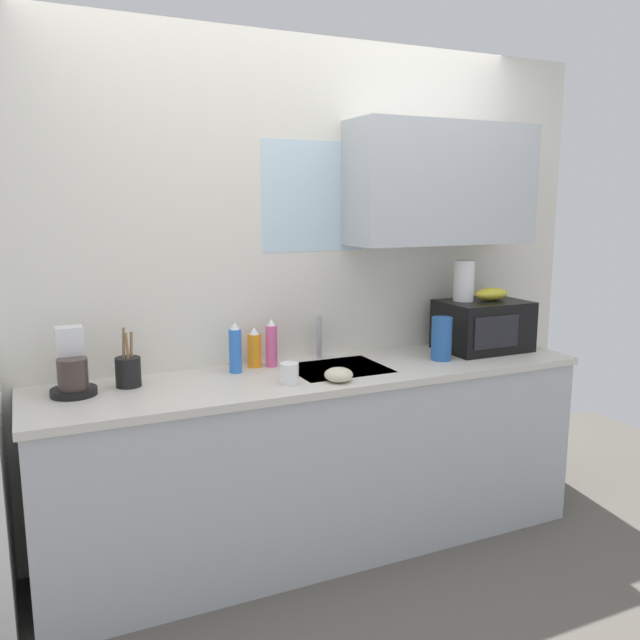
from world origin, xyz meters
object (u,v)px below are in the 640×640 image
at_px(banana_bunch, 491,294).
at_px(mug_white, 289,374).
at_px(dish_soap_bottle_pink, 271,344).
at_px(paper_towel_roll, 464,281).
at_px(coffee_maker, 72,369).
at_px(utensil_crock, 128,371).
at_px(microwave, 483,326).
at_px(dish_soap_bottle_blue, 235,349).
at_px(dish_soap_bottle_orange, 254,348).
at_px(small_bowl, 340,375).
at_px(cereal_canister, 442,339).

relative_size(banana_bunch, mug_white, 2.11).
bearing_deg(dish_soap_bottle_pink, mug_white, -96.94).
bearing_deg(mug_white, paper_towel_roll, 12.14).
bearing_deg(coffee_maker, utensil_crock, 2.86).
relative_size(coffee_maker, utensil_crock, 1.06).
bearing_deg(microwave, dish_soap_bottle_blue, 175.74).
xyz_separation_m(coffee_maker, mug_white, (0.89, -0.25, -0.06)).
bearing_deg(dish_soap_bottle_blue, coffee_maker, -176.67).
bearing_deg(banana_bunch, dish_soap_bottle_pink, 173.55).
relative_size(dish_soap_bottle_pink, dish_soap_bottle_orange, 1.20).
bearing_deg(small_bowl, paper_towel_roll, 18.51).
xyz_separation_m(banana_bunch, dish_soap_bottle_pink, (-1.23, 0.14, -0.19)).
height_order(dish_soap_bottle_pink, utensil_crock, utensil_crock).
relative_size(cereal_canister, small_bowl, 1.71).
bearing_deg(dish_soap_bottle_orange, utensil_crock, -171.21).
relative_size(dish_soap_bottle_pink, dish_soap_bottle_blue, 0.98).
xyz_separation_m(banana_bunch, dish_soap_bottle_blue, (-1.42, 0.10, -0.19)).
relative_size(coffee_maker, dish_soap_bottle_blue, 1.15).
height_order(dish_soap_bottle_pink, dish_soap_bottle_orange, dish_soap_bottle_pink).
distance_m(cereal_canister, small_bowl, 0.68).
xyz_separation_m(dish_soap_bottle_orange, mug_white, (0.04, -0.36, -0.04)).
relative_size(banana_bunch, small_bowl, 1.54).
bearing_deg(dish_soap_bottle_pink, utensil_crock, -174.36).
bearing_deg(banana_bunch, dish_soap_bottle_blue, 175.95).
height_order(cereal_canister, mug_white, cereal_canister).
relative_size(dish_soap_bottle_blue, mug_white, 2.57).
bearing_deg(dish_soap_bottle_blue, banana_bunch, -4.05).
relative_size(cereal_canister, mug_white, 2.34).
bearing_deg(dish_soap_bottle_orange, coffee_maker, -172.81).
height_order(dish_soap_bottle_pink, cereal_canister, dish_soap_bottle_pink).
distance_m(dish_soap_bottle_pink, cereal_canister, 0.87).
distance_m(banana_bunch, small_bowl, 1.11).
bearing_deg(banana_bunch, microwave, -178.23).
height_order(banana_bunch, dish_soap_bottle_orange, banana_bunch).
bearing_deg(coffee_maker, dish_soap_bottle_pink, 4.95).
relative_size(banana_bunch, dish_soap_bottle_pink, 0.84).
height_order(paper_towel_roll, small_bowl, paper_towel_roll).
xyz_separation_m(banana_bunch, dish_soap_bottle_orange, (-1.31, 0.17, -0.21)).
bearing_deg(banana_bunch, cereal_canister, -165.62).
xyz_separation_m(mug_white, small_bowl, (0.22, -0.06, -0.02)).
height_order(paper_towel_roll, utensil_crock, paper_towel_roll).
bearing_deg(utensil_crock, banana_bunch, -2.08).
distance_m(microwave, coffee_maker, 2.10).
relative_size(coffee_maker, mug_white, 2.95).
xyz_separation_m(dish_soap_bottle_pink, dish_soap_bottle_blue, (-0.20, -0.04, 0.00)).
xyz_separation_m(microwave, mug_white, (-1.22, -0.19, -0.09)).
height_order(banana_bunch, paper_towel_roll, paper_towel_roll).
xyz_separation_m(coffee_maker, dish_soap_bottle_orange, (0.85, 0.11, -0.01)).
bearing_deg(small_bowl, utensil_crock, 159.94).
bearing_deg(dish_soap_bottle_blue, cereal_canister, -11.00).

